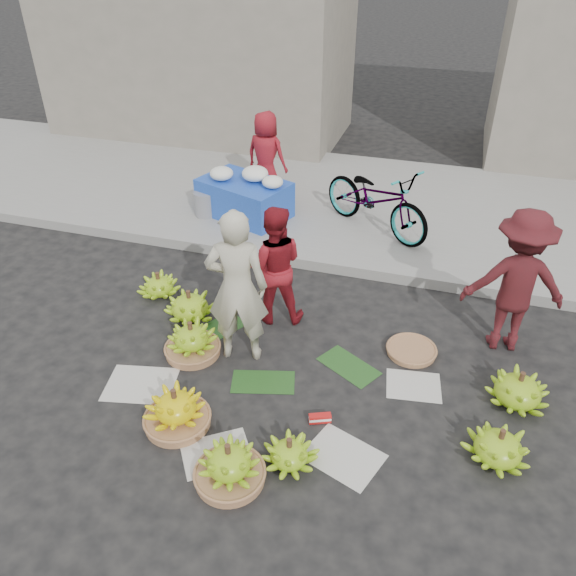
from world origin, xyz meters
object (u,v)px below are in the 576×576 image
(bicycle, at_px, (376,199))
(vendor_cream, at_px, (237,288))
(banana_bunch_0, at_px, (192,341))
(banana_bunch_4, at_px, (499,447))
(flower_table, at_px, (245,196))

(bicycle, bearing_deg, vendor_cream, -164.12)
(banana_bunch_0, height_order, bicycle, bicycle)
(banana_bunch_0, height_order, vendor_cream, vendor_cream)
(vendor_cream, bearing_deg, bicycle, -120.38)
(banana_bunch_4, relative_size, flower_table, 0.47)
(banana_bunch_4, relative_size, vendor_cream, 0.41)
(flower_table, height_order, bicycle, bicycle)
(banana_bunch_4, height_order, flower_table, flower_table)
(banana_bunch_0, relative_size, flower_table, 0.44)
(flower_table, xyz_separation_m, bicycle, (2.01, 0.08, 0.18))
(vendor_cream, bearing_deg, flower_table, -84.26)
(bicycle, bearing_deg, banana_bunch_4, -122.92)
(banana_bunch_0, distance_m, banana_bunch_4, 3.24)
(banana_bunch_0, distance_m, vendor_cream, 0.87)
(vendor_cream, xyz_separation_m, flower_table, (-1.08, 3.05, -0.43))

